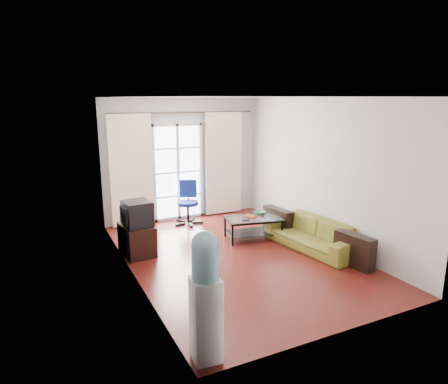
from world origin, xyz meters
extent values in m
plane|color=maroon|center=(0.00, 0.00, 0.00)|extent=(5.20, 5.20, 0.00)
plane|color=white|center=(0.00, 0.00, 2.70)|extent=(5.20, 5.20, 0.00)
cube|color=beige|center=(0.00, 2.60, 1.35)|extent=(3.60, 0.02, 2.70)
cube|color=beige|center=(0.00, -2.60, 1.35)|extent=(3.60, 0.02, 2.70)
cube|color=beige|center=(-1.80, 0.00, 1.35)|extent=(0.02, 5.20, 2.70)
cube|color=beige|center=(1.80, 0.00, 1.35)|extent=(0.02, 5.20, 2.70)
cube|color=white|center=(-0.15, 2.56, 1.07)|extent=(1.01, 0.02, 2.04)
cube|color=white|center=(-0.15, 2.54, 1.07)|extent=(1.16, 0.06, 2.15)
cylinder|color=#4C3F2D|center=(0.00, 2.50, 2.38)|extent=(3.30, 0.04, 0.04)
cube|color=#FFF9CD|center=(-1.20, 2.48, 1.20)|extent=(0.90, 0.07, 2.35)
cube|color=#FFF9CD|center=(0.95, 2.48, 1.20)|extent=(0.90, 0.07, 2.35)
cube|color=#979799|center=(0.80, 2.50, 0.33)|extent=(0.64, 0.12, 0.64)
imported|color=brown|center=(1.40, -0.28, 0.27)|extent=(2.05, 1.22, 0.54)
cube|color=silver|center=(0.69, 0.64, 0.42)|extent=(1.15, 0.80, 0.01)
cube|color=black|center=(0.69, 0.64, 0.13)|extent=(1.08, 0.73, 0.01)
cube|color=black|center=(0.15, 0.47, 0.21)|extent=(0.05, 0.05, 0.42)
cube|color=black|center=(1.12, 0.27, 0.21)|extent=(0.05, 0.05, 0.42)
cube|color=black|center=(0.26, 1.00, 0.21)|extent=(0.05, 0.05, 0.42)
cube|color=black|center=(1.23, 0.80, 0.21)|extent=(0.05, 0.05, 0.42)
imported|color=#349143|center=(0.94, 0.81, 0.45)|extent=(0.35, 0.35, 0.05)
imported|color=maroon|center=(0.59, 0.69, 0.44)|extent=(0.31, 0.33, 0.02)
cube|color=black|center=(0.48, 0.55, 0.44)|extent=(0.15, 0.06, 0.02)
cube|color=black|center=(-1.53, 0.86, 0.26)|extent=(0.54, 0.76, 0.53)
cube|color=black|center=(-1.51, 0.82, 0.75)|extent=(0.48, 0.52, 0.44)
cube|color=#0C19E5|center=(-1.29, 0.84, 0.75)|extent=(0.05, 0.38, 0.32)
cube|color=black|center=(-1.70, 0.80, 0.75)|extent=(0.17, 0.34, 0.29)
cylinder|color=black|center=(-0.11, 2.08, 0.24)|extent=(0.05, 0.05, 0.48)
cylinder|color=navy|center=(-0.11, 2.08, 0.47)|extent=(0.46, 0.46, 0.07)
cube|color=navy|center=(-0.02, 2.27, 0.75)|extent=(0.36, 0.20, 0.39)
cube|color=white|center=(-1.60, -2.35, 0.46)|extent=(0.32, 0.32, 0.92)
cylinder|color=#78A8BA|center=(-1.60, -2.35, 1.10)|extent=(0.28, 0.28, 0.37)
sphere|color=#78A8BA|center=(-1.60, -2.35, 1.28)|extent=(0.28, 0.28, 0.28)
cube|color=black|center=(-1.46, -2.36, 0.77)|extent=(0.05, 0.12, 0.10)
camera|label=1|loc=(-3.05, -5.76, 2.69)|focal=32.00mm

